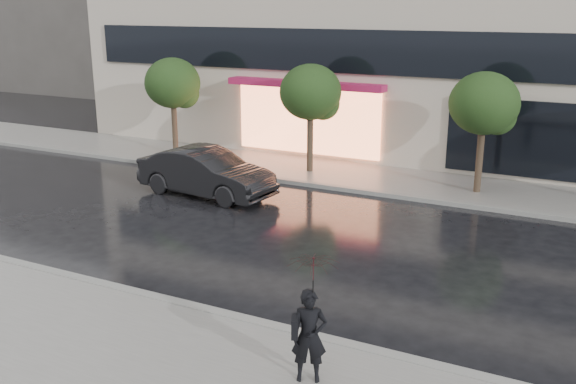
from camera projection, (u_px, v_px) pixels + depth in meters
The scene contains 11 objects.
ground at pixel (239, 297), 13.64m from camera, with size 120.00×120.00×0.00m, color black.
sidewalk_near at pixel (140, 368), 10.84m from camera, with size 60.00×4.50×0.12m, color slate.
sidewalk_far at pixel (390, 180), 22.40m from camera, with size 60.00×3.50×0.12m, color slate.
curb_near at pixel (214, 313), 12.77m from camera, with size 60.00×0.25×0.14m, color gray.
curb_far at pixel (374, 193), 20.90m from camera, with size 60.00×0.25×0.14m, color gray.
bg_building_left at pixel (90, 4), 46.34m from camera, with size 14.00×10.00×12.00m, color #59544F.
tree_far_west at pixel (174, 85), 25.28m from camera, with size 2.20×2.20×3.99m.
tree_mid_west at pixel (312, 94), 22.68m from camera, with size 2.20×2.20×3.99m.
tree_mid_east at pixel (486, 106), 20.09m from camera, with size 2.20×2.20×3.99m.
parked_car at pixel (206, 173), 20.66m from camera, with size 1.62×4.66×1.53m, color black.
pedestrian_with_umbrella at pixel (311, 302), 10.03m from camera, with size 1.08×1.09×2.16m.
Camera 1 is at (6.54, -10.66, 5.98)m, focal length 40.00 mm.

